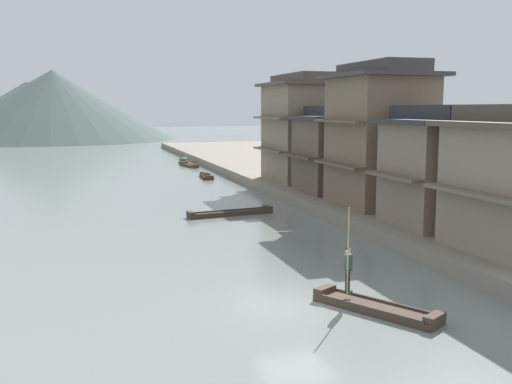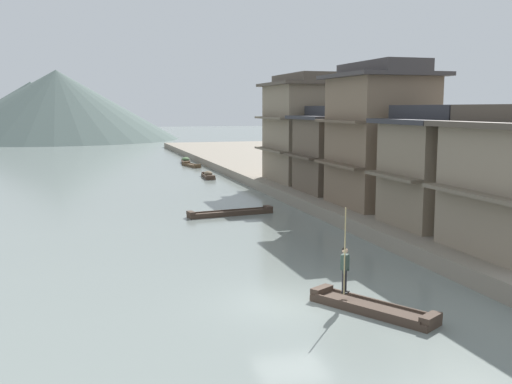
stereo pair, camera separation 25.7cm
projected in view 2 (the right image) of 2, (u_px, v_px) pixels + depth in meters
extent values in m
plane|color=gray|center=(292.00, 303.00, 20.79)|extent=(400.00, 400.00, 0.00)
cube|color=gray|center=(346.00, 179.00, 53.71)|extent=(18.00, 110.00, 0.77)
cube|color=#423328|center=(372.00, 309.00, 19.77)|extent=(3.13, 4.40, 0.23)
cube|color=#423328|center=(431.00, 318.00, 18.31)|extent=(0.96, 0.76, 0.21)
cube|color=#423328|center=(322.00, 290.00, 21.17)|extent=(0.96, 0.76, 0.21)
cube|color=#423328|center=(380.00, 301.00, 20.08)|extent=(2.08, 3.50, 0.08)
cube|color=#423328|center=(365.00, 308.00, 19.42)|extent=(2.08, 3.50, 0.08)
cube|color=black|center=(346.00, 291.00, 20.56)|extent=(0.23, 0.23, 0.05)
cylinder|color=#232328|center=(345.00, 280.00, 20.52)|extent=(0.11, 0.11, 0.78)
cube|color=black|center=(344.00, 293.00, 20.40)|extent=(0.23, 0.23, 0.05)
cylinder|color=#232328|center=(343.00, 281.00, 20.36)|extent=(0.11, 0.11, 0.78)
cube|color=#384C42|center=(345.00, 262.00, 20.35)|extent=(0.37, 0.37, 0.52)
cylinder|color=#384C42|center=(348.00, 263.00, 20.51)|extent=(0.08, 0.08, 0.56)
cylinder|color=#384C42|center=(344.00, 266.00, 20.15)|extent=(0.08, 0.08, 0.56)
sphere|color=#DBB28E|center=(345.00, 251.00, 20.29)|extent=(0.20, 0.20, 0.20)
sphere|color=black|center=(345.00, 250.00, 20.29)|extent=(0.18, 0.18, 0.18)
cylinder|color=tan|center=(345.00, 251.00, 19.98)|extent=(0.04, 0.04, 3.00)
cube|color=#423328|center=(231.00, 213.00, 37.76)|extent=(5.64, 1.60, 0.22)
cube|color=#423328|center=(268.00, 207.00, 38.79)|extent=(0.46, 0.82, 0.20)
cube|color=#423328|center=(191.00, 213.00, 36.66)|extent=(0.46, 0.82, 0.20)
cube|color=#423328|center=(228.00, 210.00, 38.09)|extent=(5.04, 0.76, 0.08)
cube|color=#423328|center=(233.00, 212.00, 37.38)|extent=(5.04, 0.76, 0.08)
cube|color=brown|center=(192.00, 166.00, 69.01)|extent=(1.57, 4.07, 0.24)
cube|color=brown|center=(186.00, 162.00, 70.60)|extent=(0.79, 0.49, 0.22)
cube|color=brown|center=(198.00, 165.00, 67.36)|extent=(0.79, 0.49, 0.22)
cube|color=brown|center=(189.00, 164.00, 68.82)|extent=(0.76, 3.44, 0.08)
cube|color=brown|center=(194.00, 164.00, 69.15)|extent=(0.76, 3.44, 0.08)
cube|color=#423328|center=(186.00, 162.00, 73.57)|extent=(1.65, 4.26, 0.22)
cube|color=#423328|center=(185.00, 159.00, 75.44)|extent=(0.99, 0.50, 0.20)
cube|color=#423328|center=(186.00, 162.00, 71.66)|extent=(0.99, 0.50, 0.20)
cube|color=#423328|center=(182.00, 161.00, 73.49)|extent=(0.61, 3.63, 0.08)
cube|color=#423328|center=(190.00, 161.00, 73.62)|extent=(0.61, 3.63, 0.08)
ellipsoid|color=#4C6B42|center=(186.00, 159.00, 73.52)|extent=(1.14, 1.46, 0.52)
cube|color=#423328|center=(208.00, 177.00, 57.90)|extent=(1.10, 3.63, 0.23)
cube|color=#423328|center=(206.00, 173.00, 59.46)|extent=(0.83, 0.41, 0.20)
cube|color=#423328|center=(211.00, 176.00, 56.29)|extent=(0.83, 0.41, 0.20)
cube|color=#423328|center=(204.00, 175.00, 57.79)|extent=(0.25, 3.09, 0.08)
cube|color=#423328|center=(212.00, 175.00, 57.98)|extent=(0.25, 3.09, 0.08)
ellipsoid|color=brown|center=(208.00, 173.00, 57.86)|extent=(0.88, 1.18, 0.45)
cube|color=#6E6151|center=(470.00, 194.00, 23.66)|extent=(0.70, 5.84, 0.16)
cube|color=#7F705B|center=(436.00, 175.00, 30.27)|extent=(4.36, 4.64, 5.20)
cube|color=brown|center=(392.00, 177.00, 29.56)|extent=(0.70, 4.64, 0.16)
cube|color=#2D2D33|center=(439.00, 121.00, 29.88)|extent=(5.26, 5.54, 0.24)
cube|color=#2D2D33|center=(439.00, 112.00, 29.82)|extent=(2.61, 5.54, 0.70)
cube|color=#75604C|center=(380.00, 142.00, 36.38)|extent=(4.82, 5.88, 7.80)
cube|color=brown|center=(338.00, 165.00, 35.79)|extent=(0.70, 5.88, 0.16)
cube|color=brown|center=(339.00, 121.00, 35.42)|extent=(0.70, 5.88, 0.16)
cube|color=#3D3838|center=(381.00, 76.00, 35.81)|extent=(5.72, 6.78, 0.24)
cube|color=#3D3838|center=(382.00, 68.00, 35.75)|extent=(2.89, 6.78, 0.70)
cube|color=brown|center=(341.00, 155.00, 42.80)|extent=(5.56, 5.15, 5.20)
cube|color=#4D4135|center=(300.00, 156.00, 41.92)|extent=(0.70, 5.15, 0.16)
cube|color=#2D2D33|center=(341.00, 117.00, 42.42)|extent=(6.46, 6.05, 0.24)
cube|color=#2D2D33|center=(342.00, 111.00, 42.35)|extent=(3.34, 6.05, 0.70)
cube|color=#7F705B|center=(303.00, 134.00, 49.01)|extent=(4.93, 6.89, 7.80)
cube|color=brown|center=(270.00, 150.00, 48.41)|extent=(0.70, 6.89, 0.16)
cube|color=brown|center=(271.00, 118.00, 48.04)|extent=(0.70, 6.89, 0.16)
cube|color=#4C4238|center=(303.00, 84.00, 48.45)|extent=(5.83, 7.79, 0.24)
cube|color=#4C4238|center=(304.00, 78.00, 48.38)|extent=(2.96, 7.79, 0.70)
cone|color=#4C5B56|center=(32.00, 110.00, 137.76)|extent=(41.98, 41.98, 12.81)
cone|color=#4C5B56|center=(57.00, 105.00, 127.99)|extent=(51.72, 51.72, 14.89)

